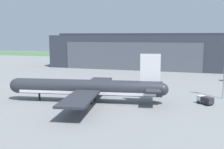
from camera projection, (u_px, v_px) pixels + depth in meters
name	position (u px, v px, depth m)	size (l,w,h in m)	color
ground_plane	(83.00, 106.00, 72.41)	(440.00, 440.00, 0.00)	slate
grass_field_strip	(163.00, 57.00, 246.65)	(440.00, 56.00, 0.08)	#426C3F
maintenance_hangar	(137.00, 51.00, 162.32)	(99.19, 33.97, 20.30)	#2D333D
airliner_near_left	(87.00, 88.00, 76.31)	(45.30, 41.47, 13.92)	#282B33
baggage_tug	(205.00, 100.00, 74.17)	(4.60, 4.49, 2.21)	silver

